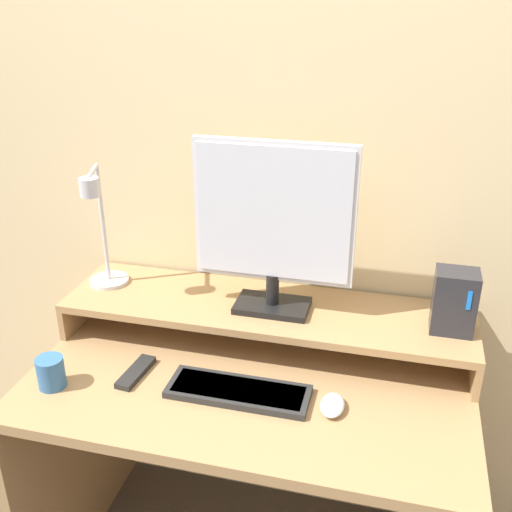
# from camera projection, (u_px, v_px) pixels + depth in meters

# --- Properties ---
(wall_back) EXTENTS (6.00, 0.05, 2.50)m
(wall_back) POSITION_uv_depth(u_px,v_px,m) (282.00, 153.00, 1.70)
(wall_back) COLOR beige
(wall_back) RESTS_ON ground_plane
(desk) EXTENTS (1.16, 0.67, 0.74)m
(desk) POSITION_uv_depth(u_px,v_px,m) (250.00, 441.00, 1.68)
(desk) COLOR #A87F51
(desk) RESTS_ON ground_plane
(monitor_shelf) EXTENTS (1.16, 0.30, 0.12)m
(monitor_shelf) POSITION_uv_depth(u_px,v_px,m) (266.00, 311.00, 1.70)
(monitor_shelf) COLOR #A87F51
(monitor_shelf) RESTS_ON desk
(monitor) EXTENTS (0.43, 0.12, 0.48)m
(monitor) POSITION_uv_depth(u_px,v_px,m) (273.00, 223.00, 1.57)
(monitor) COLOR black
(monitor) RESTS_ON monitor_shelf
(desk_lamp) EXTENTS (0.12, 0.20, 0.37)m
(desk_lamp) POSITION_uv_depth(u_px,v_px,m) (101.00, 235.00, 1.71)
(desk_lamp) COLOR silver
(desk_lamp) RESTS_ON monitor_shelf
(router_dock) EXTENTS (0.11, 0.09, 0.17)m
(router_dock) POSITION_uv_depth(u_px,v_px,m) (454.00, 301.00, 1.54)
(router_dock) COLOR #28282D
(router_dock) RESTS_ON monitor_shelf
(keyboard) EXTENTS (0.36, 0.12, 0.02)m
(keyboard) POSITION_uv_depth(u_px,v_px,m) (238.00, 391.00, 1.51)
(keyboard) COLOR #282828
(keyboard) RESTS_ON desk
(mouse) EXTENTS (0.06, 0.09, 0.03)m
(mouse) POSITION_uv_depth(u_px,v_px,m) (332.00, 405.00, 1.45)
(mouse) COLOR white
(mouse) RESTS_ON desk
(remote_control) EXTENTS (0.06, 0.15, 0.02)m
(remote_control) POSITION_uv_depth(u_px,v_px,m) (136.00, 372.00, 1.59)
(remote_control) COLOR black
(remote_control) RESTS_ON desk
(mug) EXTENTS (0.07, 0.07, 0.08)m
(mug) POSITION_uv_depth(u_px,v_px,m) (51.00, 372.00, 1.53)
(mug) COLOR #33669E
(mug) RESTS_ON desk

